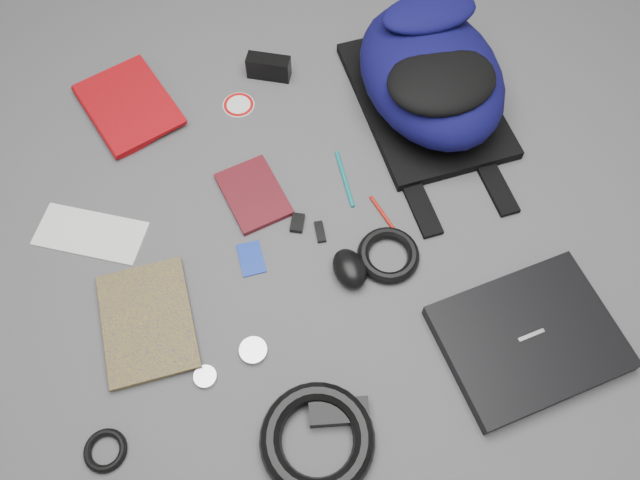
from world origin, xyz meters
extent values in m
plane|color=#4F4F51|center=(0.00, 0.00, 0.00)|extent=(4.00, 4.00, 0.00)
cube|color=black|center=(0.36, -0.30, 0.02)|extent=(0.38, 0.32, 0.03)
imported|color=maroon|center=(-0.47, 0.42, 0.01)|extent=(0.27, 0.31, 0.03)
imported|color=#B59C0C|center=(-0.47, -0.11, 0.01)|extent=(0.20, 0.26, 0.02)
cube|color=white|center=(-0.49, 0.13, 0.00)|extent=(0.26, 0.19, 0.00)
cube|color=#420C12|center=(-0.12, 0.15, 0.01)|extent=(0.16, 0.20, 0.01)
cube|color=black|center=(-0.03, 0.49, 0.03)|extent=(0.11, 0.08, 0.06)
cylinder|color=white|center=(-0.12, 0.42, 0.00)|extent=(0.09, 0.09, 0.00)
cylinder|color=#0E7E7F|center=(0.09, 0.15, 0.00)|extent=(0.01, 0.15, 0.01)
cylinder|color=#AE190D|center=(0.16, 0.02, 0.00)|extent=(0.05, 0.14, 0.01)
cube|color=#1532A2|center=(-0.15, 0.00, 0.00)|extent=(0.06, 0.08, 0.00)
cube|color=black|center=(0.01, 0.03, 0.00)|extent=(0.02, 0.05, 0.01)
cube|color=black|center=(-0.04, 0.06, 0.01)|extent=(0.04, 0.05, 0.01)
ellipsoid|color=black|center=(0.05, -0.08, 0.02)|extent=(0.08, 0.10, 0.05)
cylinder|color=#BCBCBE|center=(-0.18, -0.21, 0.01)|extent=(0.07, 0.07, 0.01)
cylinder|color=silver|center=(-0.28, -0.24, 0.01)|extent=(0.06, 0.06, 0.01)
torus|color=black|center=(0.14, -0.06, 0.01)|extent=(0.14, 0.14, 0.03)
cube|color=black|center=(-0.04, -0.36, 0.01)|extent=(0.12, 0.06, 0.03)
torus|color=black|center=(-0.09, -0.40, 0.02)|extent=(0.24, 0.24, 0.04)
torus|color=black|center=(-0.47, -0.34, 0.01)|extent=(0.10, 0.10, 0.01)
camera|label=1|loc=(-0.12, -0.60, 1.20)|focal=35.00mm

